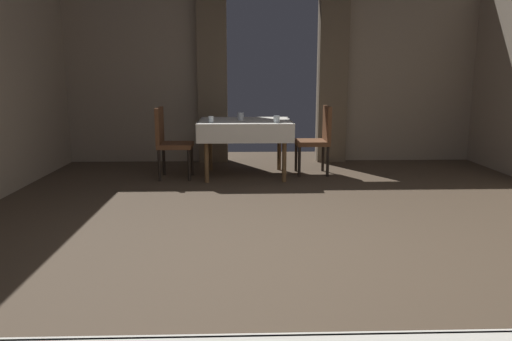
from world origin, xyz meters
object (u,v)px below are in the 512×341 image
object	(u,v)px
chair_mid_left	(169,139)
glass_mid_a	(277,119)
glass_mid_b	(211,119)
glass_mid_c	(241,116)
chair_mid_right	(318,137)
dining_table_mid	(245,127)

from	to	relation	value
chair_mid_left	glass_mid_a	xyz separation A→B (m)	(1.39, -0.24, 0.28)
glass_mid_b	glass_mid_c	bearing A→B (deg)	39.95
glass_mid_a	glass_mid_c	size ratio (longest dim) A/B	0.85
chair_mid_right	glass_mid_a	xyz separation A→B (m)	(-0.60, -0.45, 0.28)
dining_table_mid	chair_mid_left	xyz separation A→B (m)	(-0.99, -0.11, -0.14)
chair_mid_right	glass_mid_a	bearing A→B (deg)	-143.39
chair_mid_left	glass_mid_a	distance (m)	1.43
chair_mid_right	glass_mid_b	distance (m)	1.51
chair_mid_left	glass_mid_c	distance (m)	0.98
chair_mid_right	glass_mid_c	size ratio (longest dim) A/B	8.90
dining_table_mid	glass_mid_c	size ratio (longest dim) A/B	11.65
dining_table_mid	glass_mid_a	size ratio (longest dim) A/B	13.75
dining_table_mid	glass_mid_c	xyz separation A→B (m)	(-0.06, -0.01, 0.14)
dining_table_mid	chair_mid_right	world-z (taller)	chair_mid_right
chair_mid_right	glass_mid_a	world-z (taller)	chair_mid_right
dining_table_mid	glass_mid_b	world-z (taller)	glass_mid_b
chair_mid_left	chair_mid_right	bearing A→B (deg)	5.99
chair_mid_left	glass_mid_c	xyz separation A→B (m)	(0.94, 0.11, 0.29)
glass_mid_a	glass_mid_c	world-z (taller)	glass_mid_c
dining_table_mid	glass_mid_b	xyz separation A→B (m)	(-0.43, -0.32, 0.13)
chair_mid_right	glass_mid_b	bearing A→B (deg)	-163.78
chair_mid_left	glass_mid_b	size ratio (longest dim) A/B	11.53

